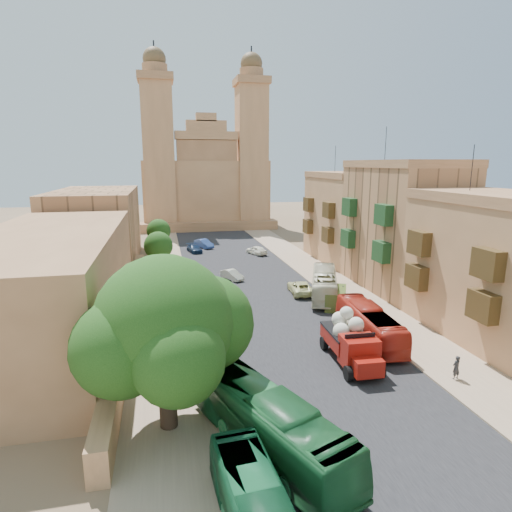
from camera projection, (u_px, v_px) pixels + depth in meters
name	position (u px, v px, depth m)	size (l,w,h in m)	color
ground	(372.00, 449.00, 20.55)	(260.00, 260.00, 0.00)	brown
road_surface	(249.00, 283.00, 49.19)	(14.00, 140.00, 0.01)	black
sidewalk_east	(326.00, 278.00, 51.18)	(5.00, 140.00, 0.01)	#9D8167
sidewalk_west	(164.00, 288.00, 47.19)	(5.00, 140.00, 0.01)	#9D8167
kerb_east	(306.00, 279.00, 50.64)	(0.25, 140.00, 0.12)	#9D8167
kerb_west	(187.00, 286.00, 47.70)	(0.25, 140.00, 0.12)	#9D8167
townhouse_b	(498.00, 266.00, 33.20)	(9.00, 14.00, 14.90)	#A8754C
townhouse_c	(402.00, 225.00, 46.30)	(9.00, 14.00, 17.40)	#B37C51
townhouse_d	(347.00, 217.00, 59.82)	(9.00, 14.00, 15.90)	#A8754C
west_wall	(129.00, 312.00, 36.83)	(1.00, 40.00, 1.80)	#A8754C
west_building_low	(51.00, 285.00, 33.06)	(10.00, 28.00, 8.40)	#956541
west_building_mid	(97.00, 227.00, 57.71)	(10.00, 22.00, 10.00)	#B37C51
church	(204.00, 182.00, 93.57)	(28.00, 22.50, 36.30)	#A8754C
ficus_tree	(166.00, 328.00, 21.25)	(9.14, 8.41, 9.14)	#39271C
street_tree_a	(157.00, 318.00, 29.26)	(2.99, 2.99, 4.60)	#39271C
street_tree_b	(158.00, 275.00, 40.73)	(2.91, 2.91, 4.47)	#39271C
street_tree_c	(158.00, 246.00, 52.05)	(3.50, 3.50, 5.37)	#39271C
street_tree_d	(159.00, 231.00, 63.50)	(3.51, 3.51, 5.40)	#39271C
red_truck	(351.00, 340.00, 29.16)	(2.77, 6.45, 3.70)	maroon
olive_pickup	(336.00, 298.00, 40.83)	(3.43, 4.58, 1.74)	#485A22
bus_green_north	(267.00, 422.00, 20.15)	(2.52, 10.75, 3.00)	#206533
bus_red_east	(369.00, 324.00, 33.01)	(2.20, 9.39, 2.61)	red
bus_cream_east	(324.00, 284.00, 43.66)	(2.32, 9.93, 2.77)	beige
car_blue_a	(226.00, 335.00, 32.72)	(1.43, 3.56, 1.21)	#3352A0
car_white_a	(232.00, 275.00, 50.39)	(1.22, 3.49, 1.15)	beige
car_cream	(301.00, 287.00, 44.98)	(2.19, 4.75, 1.32)	beige
car_dkblue	(194.00, 248.00, 65.99)	(1.64, 4.04, 1.17)	#102443
car_white_b	(257.00, 250.00, 64.32)	(1.58, 3.93, 1.34)	white
car_blue_b	(204.00, 244.00, 69.47)	(1.45, 4.17, 1.37)	#34529E
pedestrian_a	(456.00, 368.00, 27.07)	(0.57, 0.38, 1.57)	#2A292B
pedestrian_c	(343.00, 295.00, 41.74)	(1.05, 0.44, 1.78)	#32323A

